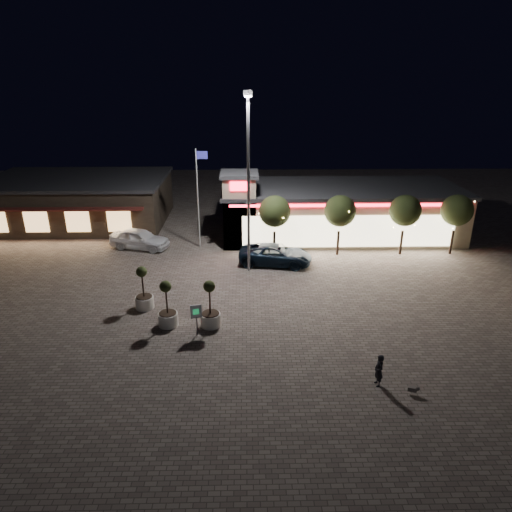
{
  "coord_description": "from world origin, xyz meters",
  "views": [
    {
      "loc": [
        1.87,
        -22.36,
        13.39
      ],
      "look_at": [
        2.47,
        6.0,
        1.94
      ],
      "focal_mm": 32.0,
      "sensor_mm": 36.0,
      "label": 1
    }
  ],
  "objects_px": {
    "pedestrian": "(379,370)",
    "planter_mid": "(168,312)",
    "white_sedan": "(140,239)",
    "planter_left": "(144,295)",
    "pickup_truck": "(276,255)",
    "valet_sign": "(196,314)"
  },
  "relations": [
    {
      "from": "pedestrian",
      "to": "planter_mid",
      "type": "relative_size",
      "value": 0.57
    },
    {
      "from": "pedestrian",
      "to": "planter_mid",
      "type": "distance_m",
      "value": 11.87
    },
    {
      "from": "planter_left",
      "to": "planter_mid",
      "type": "height_order",
      "value": "planter_mid"
    },
    {
      "from": "pickup_truck",
      "to": "planter_left",
      "type": "bearing_deg",
      "value": 137.94
    },
    {
      "from": "planter_mid",
      "to": "planter_left",
      "type": "bearing_deg",
      "value": 130.12
    },
    {
      "from": "pickup_truck",
      "to": "planter_left",
      "type": "distance_m",
      "value": 10.75
    },
    {
      "from": "pedestrian",
      "to": "valet_sign",
      "type": "xyz_separation_m",
      "value": [
        -8.74,
        4.53,
        0.49
      ]
    },
    {
      "from": "white_sedan",
      "to": "valet_sign",
      "type": "relative_size",
      "value": 2.64
    },
    {
      "from": "pickup_truck",
      "to": "pedestrian",
      "type": "xyz_separation_m",
      "value": [
        3.84,
        -14.39,
        0.04
      ]
    },
    {
      "from": "planter_mid",
      "to": "pickup_truck",
      "type": "bearing_deg",
      "value": 52.97
    },
    {
      "from": "white_sedan",
      "to": "planter_left",
      "type": "distance_m",
      "value": 10.54
    },
    {
      "from": "planter_mid",
      "to": "valet_sign",
      "type": "xyz_separation_m",
      "value": [
        1.74,
        -1.06,
        0.43
      ]
    },
    {
      "from": "planter_mid",
      "to": "valet_sign",
      "type": "height_order",
      "value": "planter_mid"
    },
    {
      "from": "pickup_truck",
      "to": "planter_mid",
      "type": "height_order",
      "value": "planter_mid"
    },
    {
      "from": "pickup_truck",
      "to": "planter_mid",
      "type": "distance_m",
      "value": 11.03
    },
    {
      "from": "pickup_truck",
      "to": "valet_sign",
      "type": "height_order",
      "value": "valet_sign"
    },
    {
      "from": "pedestrian",
      "to": "planter_mid",
      "type": "height_order",
      "value": "planter_mid"
    },
    {
      "from": "pickup_truck",
      "to": "valet_sign",
      "type": "bearing_deg",
      "value": 162.85
    },
    {
      "from": "valet_sign",
      "to": "pickup_truck",
      "type": "bearing_deg",
      "value": 63.57
    },
    {
      "from": "pedestrian",
      "to": "valet_sign",
      "type": "height_order",
      "value": "valet_sign"
    },
    {
      "from": "white_sedan",
      "to": "planter_left",
      "type": "height_order",
      "value": "planter_left"
    },
    {
      "from": "pedestrian",
      "to": "planter_mid",
      "type": "bearing_deg",
      "value": -126.94
    }
  ]
}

